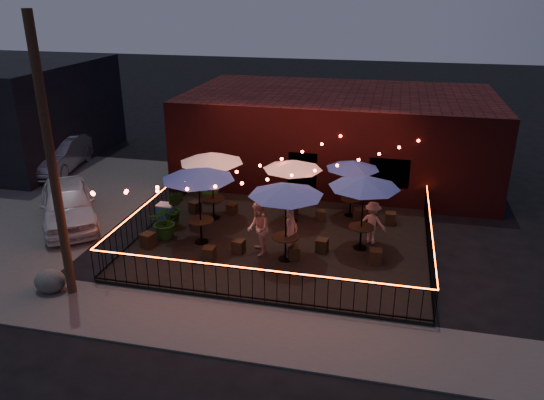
{
  "coord_description": "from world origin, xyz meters",
  "views": [
    {
      "loc": [
        3.5,
        -14.53,
        8.44
      ],
      "look_at": [
        -0.5,
        2.6,
        1.4
      ],
      "focal_mm": 35.0,
      "sensor_mm": 36.0,
      "label": 1
    }
  ],
  "objects": [
    {
      "name": "ground",
      "position": [
        0.0,
        0.0,
        0.0
      ],
      "size": [
        110.0,
        110.0,
        0.0
      ],
      "primitive_type": "plane",
      "color": "black",
      "rests_on": "ground"
    },
    {
      "name": "patio",
      "position": [
        0.0,
        2.0,
        0.07
      ],
      "size": [
        10.0,
        8.0,
        0.15
      ],
      "primitive_type": "cube",
      "color": "black",
      "rests_on": "ground"
    },
    {
      "name": "sidewalk",
      "position": [
        0.0,
        -3.25,
        0.03
      ],
      "size": [
        18.0,
        2.5,
        0.05
      ],
      "primitive_type": "cube",
      "color": "#494543",
      "rests_on": "ground"
    },
    {
      "name": "parking_lot",
      "position": [
        -12.0,
        4.0,
        0.01
      ],
      "size": [
        11.0,
        12.0,
        0.02
      ],
      "primitive_type": "cube",
      "color": "#494543",
      "rests_on": "ground"
    },
    {
      "name": "brick_building",
      "position": [
        1.0,
        9.99,
        2.0
      ],
      "size": [
        14.0,
        8.0,
        4.0
      ],
      "color": "#340E0E",
      "rests_on": "ground"
    },
    {
      "name": "utility_pole",
      "position": [
        -5.4,
        -2.6,
        4.0
      ],
      "size": [
        0.26,
        0.26,
        8.0
      ],
      "primitive_type": "cylinder",
      "color": "#342515",
      "rests_on": "ground"
    },
    {
      "name": "fence_front",
      "position": [
        0.0,
        -2.0,
        0.66
      ],
      "size": [
        10.0,
        0.04,
        1.04
      ],
      "color": "black",
      "rests_on": "patio"
    },
    {
      "name": "fence_left",
      "position": [
        -5.0,
        2.0,
        0.66
      ],
      "size": [
        0.04,
        8.0,
        1.04
      ],
      "rotation": [
        0.0,
        0.0,
        1.57
      ],
      "color": "black",
      "rests_on": "patio"
    },
    {
      "name": "fence_right",
      "position": [
        5.0,
        2.0,
        0.66
      ],
      "size": [
        0.04,
        8.0,
        1.04
      ],
      "rotation": [
        0.0,
        0.0,
        1.57
      ],
      "color": "black",
      "rests_on": "patio"
    },
    {
      "name": "festoon_lights",
      "position": [
        -1.01,
        1.7,
        2.52
      ],
      "size": [
        10.02,
        8.72,
        1.32
      ],
      "color": "#FF3320",
      "rests_on": "ground"
    },
    {
      "name": "cafe_table_0",
      "position": [
        -2.72,
        1.21,
        2.66
      ],
      "size": [
        2.71,
        2.71,
        2.75
      ],
      "rotation": [
        0.0,
        0.0,
        0.09
      ],
      "color": "black",
      "rests_on": "patio"
    },
    {
      "name": "cafe_table_1",
      "position": [
        -2.98,
        3.31,
        2.57
      ],
      "size": [
        2.51,
        2.51,
        2.65
      ],
      "rotation": [
        0.0,
        0.0,
        0.04
      ],
      "color": "black",
      "rests_on": "patio"
    },
    {
      "name": "cafe_table_2",
      "position": [
        0.41,
        0.64,
        2.57
      ],
      "size": [
        3.06,
        3.06,
        2.65
      ],
      "rotation": [
        0.0,
        0.0,
        0.33
      ],
      "color": "black",
      "rests_on": "patio"
    },
    {
      "name": "cafe_table_3",
      "position": [
        0.02,
        3.73,
        2.38
      ],
      "size": [
        2.38,
        2.38,
        2.45
      ],
      "rotation": [
        0.0,
        0.0,
        0.08
      ],
      "color": "black",
      "rests_on": "patio"
    },
    {
      "name": "cafe_table_4",
      "position": [
        2.74,
        2.01,
        2.53
      ],
      "size": [
        2.45,
        2.45,
        2.61
      ],
      "rotation": [
        0.0,
        0.0,
        -0.04
      ],
      "color": "black",
      "rests_on": "patio"
    },
    {
      "name": "cafe_table_5",
      "position": [
        2.13,
        4.77,
        2.21
      ],
      "size": [
        2.35,
        2.35,
        2.26
      ],
      "rotation": [
        0.0,
        0.0,
        -0.16
      ],
      "color": "black",
      "rests_on": "patio"
    },
    {
      "name": "bistro_chair_0",
      "position": [
        -4.39,
        0.48,
        0.4
      ],
      "size": [
        0.51,
        0.51,
        0.49
      ],
      "primitive_type": "cube",
      "rotation": [
        0.0,
        0.0,
        -0.26
      ],
      "color": "black",
      "rests_on": "patio"
    },
    {
      "name": "bistro_chair_1",
      "position": [
        -2.02,
        0.02,
        0.38
      ],
      "size": [
        0.39,
        0.39,
        0.46
      ],
      "primitive_type": "cube",
      "rotation": [
        0.0,
        0.0,
        3.15
      ],
      "color": "black",
      "rests_on": "patio"
    },
    {
      "name": "bistro_chair_2",
      "position": [
        -3.9,
        3.69,
        0.37
      ],
      "size": [
        0.5,
        0.5,
        0.45
      ],
      "primitive_type": "cube",
      "rotation": [
        0.0,
        0.0,
        -0.4
      ],
      "color": "black",
      "rests_on": "patio"
    },
    {
      "name": "bistro_chair_3",
      "position": [
        -2.43,
        3.89,
        0.35
      ],
      "size": [
        0.43,
        0.43,
        0.41
      ],
      "primitive_type": "cube",
      "rotation": [
        0.0,
        0.0,
        2.85
      ],
      "color": "black",
      "rests_on": "patio"
    },
    {
      "name": "bistro_chair_4",
      "position": [
        -1.23,
        0.77,
        0.37
      ],
      "size": [
        0.42,
        0.42,
        0.44
      ],
      "primitive_type": "cube",
      "rotation": [
        0.0,
        0.0,
        -0.12
      ],
      "color": "black",
      "rests_on": "patio"
    },
    {
      "name": "bistro_chair_5",
      "position": [
        0.66,
        0.74,
        0.36
      ],
      "size": [
        0.47,
        0.47,
        0.42
      ],
      "primitive_type": "cube",
      "rotation": [
        0.0,
        0.0,
        3.53
      ],
      "color": "black",
      "rests_on": "patio"
    },
    {
      "name": "bistro_chair_6",
      "position": [
        -0.08,
        4.33,
        0.38
      ],
      "size": [
        0.43,
        0.43,
        0.47
      ],
      "primitive_type": "cube",
      "rotation": [
        0.0,
        0.0,
        -0.09
      ],
      "color": "black",
      "rests_on": "patio"
    },
    {
      "name": "bistro_chair_7",
      "position": [
        1.08,
        4.04,
        0.35
      ],
      "size": [
        0.41,
        0.41,
        0.4
      ],
      "primitive_type": "cube",
      "rotation": [
        0.0,
        0.0,
        3.4
      ],
      "color": "black",
      "rests_on": "patio"
    },
    {
      "name": "bistro_chair_8",
      "position": [
        1.5,
        1.48,
        0.38
      ],
      "size": [
        0.43,
        0.43,
        0.45
      ],
      "primitive_type": "cube",
      "rotation": [
        0.0,
        0.0,
        -0.13
      ],
      "color": "black",
      "rests_on": "patio"
    },
    {
      "name": "bistro_chair_9",
      "position": [
        3.3,
        1.07,
        0.38
      ],
      "size": [
        0.42,
        0.42,
        0.47
      ],
      "primitive_type": "cube",
      "rotation": [
        0.0,
        0.0,
        3.21
      ],
      "color": "black",
      "rests_on": "patio"
    },
    {
      "name": "bistro_chair_10",
      "position": [
        2.53,
        4.38,
        0.39
      ],
      "size": [
        0.53,
        0.53,
        0.48
      ],
      "primitive_type": "cube",
      "rotation": [
        0.0,
        0.0,
        0.36
      ],
      "color": "black",
      "rests_on": "patio"
    },
    {
      "name": "bistro_chair_11",
      "position": [
        3.69,
        4.31,
        0.38
      ],
      "size": [
        0.4,
        0.4,
        0.46
      ],
      "primitive_type": "cube",
      "rotation": [
        0.0,
        0.0,
        3.18
      ],
      "color": "black",
      "rests_on": "patio"
    },
    {
      "name": "patron_a",
      "position": [
        0.54,
        0.88,
        0.99
      ],
      "size": [
        0.57,
        0.71,
        1.68
      ],
      "primitive_type": "imported",
      "rotation": [
        0.0,
        0.0,
        1.26
      ],
      "color": "#D3AD88",
      "rests_on": "patio"
    },
    {
      "name": "patron_b",
      "position": [
        -0.56,
        0.85,
        1.06
      ],
      "size": [
        0.97,
        1.08,
        1.82
      ],
      "primitive_type": "imported",
      "rotation": [
        0.0,
        0.0,
        -1.19
      ],
      "color": "#CAAE87",
      "rests_on": "patio"
    },
    {
      "name": "patron_c",
      "position": [
        3.08,
        2.54,
        0.91
      ],
      "size": [
        1.1,
        0.8,
        1.52
      ],
      "primitive_type": "imported",
      "rotation": [
        0.0,
        0.0,
        2.88
      ],
      "color": "beige",
      "rests_on": "patio"
    },
    {
      "name": "potted_shrub_a",
      "position": [
        -4.06,
        1.28,
        0.8
      ],
      "size": [
        1.48,
        1.4,
        1.3
      ],
      "primitive_type": "imported",
      "rotation": [
        0.0,
        0.0,
        0.43
      ],
      "color": "#133B15",
      "rests_on": "patio"
    },
    {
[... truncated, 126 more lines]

